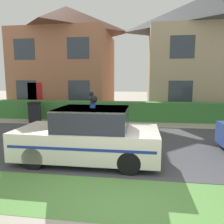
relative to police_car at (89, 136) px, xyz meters
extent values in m
plane|color=#A89E8E|center=(1.16, -1.89, -0.71)|extent=(80.00, 80.00, 0.00)
cube|color=#424247|center=(1.16, 1.79, -0.70)|extent=(28.00, 5.69, 0.01)
cube|color=#568C42|center=(1.16, -1.86, -0.70)|extent=(28.00, 1.62, 0.01)
cube|color=#3D7F38|center=(-0.04, 6.38, -0.18)|extent=(15.76, 0.79, 1.05)
cylinder|color=black|center=(-1.24, 0.79, -0.41)|extent=(0.57, 0.20, 0.57)
cylinder|color=black|center=(-1.24, -0.80, -0.41)|extent=(0.57, 0.20, 0.57)
cylinder|color=black|center=(1.16, 0.80, -0.41)|extent=(0.57, 0.20, 0.57)
cylinder|color=black|center=(1.16, -0.79, -0.41)|extent=(0.57, 0.20, 0.57)
cube|color=silver|center=(-0.04, 0.00, -0.17)|extent=(3.88, 1.79, 0.75)
cube|color=#232833|center=(0.11, 0.00, 0.50)|extent=(1.89, 1.61, 0.58)
cube|color=silver|center=(0.11, 0.00, 0.76)|extent=(1.89, 1.61, 0.04)
cube|color=navy|center=(-0.04, 0.90, -0.11)|extent=(3.68, 0.02, 0.07)
cube|color=navy|center=(-0.04, -0.90, -0.11)|extent=(3.68, 0.02, 0.07)
cylinder|color=blue|center=(0.11, 0.00, 0.85)|extent=(0.15, 0.15, 0.14)
ellipsoid|color=black|center=(0.15, -0.04, 1.03)|extent=(0.30, 0.30, 0.22)
ellipsoid|color=white|center=(0.09, 0.03, 1.01)|extent=(0.12, 0.12, 0.12)
sphere|color=black|center=(0.08, 0.03, 1.17)|extent=(0.13, 0.13, 0.13)
cone|color=black|center=(0.10, 0.06, 1.22)|extent=(0.05, 0.05, 0.05)
cone|color=black|center=(0.05, 0.01, 1.22)|extent=(0.05, 0.05, 0.05)
cylinder|color=black|center=(0.15, -0.17, 0.94)|extent=(0.17, 0.17, 0.04)
cube|color=#A86B4C|center=(-4.29, 10.68, 2.13)|extent=(6.43, 6.16, 5.67)
pyramid|color=brown|center=(-4.29, 10.68, 5.97)|extent=(6.75, 6.46, 2.01)
cube|color=red|center=(-5.48, 7.60, 0.34)|extent=(1.00, 0.02, 2.10)
cube|color=#333D47|center=(-6.06, 7.60, 0.88)|extent=(1.40, 0.02, 1.30)
cube|color=#333D47|center=(-2.52, 7.60, 0.88)|extent=(1.40, 0.02, 1.30)
cube|color=#333D47|center=(-6.06, 7.60, 3.49)|extent=(1.40, 0.02, 1.30)
cube|color=#333D47|center=(-2.52, 7.60, 3.49)|extent=(1.40, 0.02, 1.30)
cube|color=tan|center=(5.90, 10.43, 2.10)|extent=(8.08, 5.53, 5.60)
pyramid|color=#56565B|center=(5.90, 10.43, 6.09)|extent=(8.49, 5.80, 2.39)
cube|color=#333D47|center=(3.67, 7.66, 0.86)|extent=(1.40, 0.02, 1.30)
cube|color=#333D47|center=(3.67, 7.66, 3.44)|extent=(1.40, 0.02, 1.30)
cube|color=black|center=(-4.32, 5.25, -0.22)|extent=(0.82, 0.84, 0.98)
cube|color=black|center=(-4.32, 5.25, 0.32)|extent=(0.86, 0.88, 0.10)
camera|label=1|loc=(1.45, -5.76, 1.53)|focal=35.00mm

